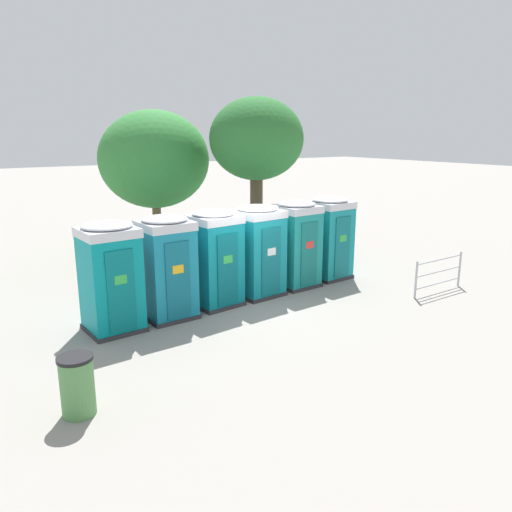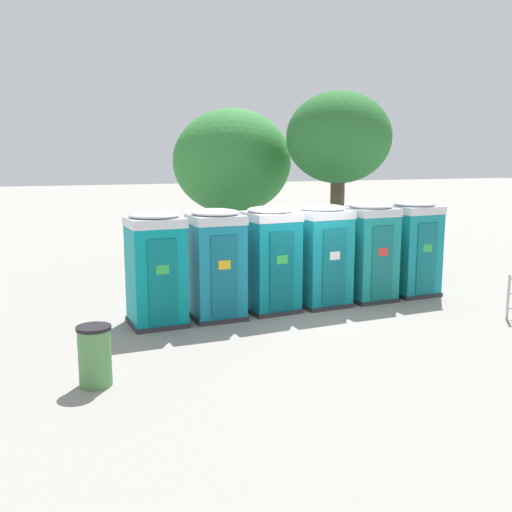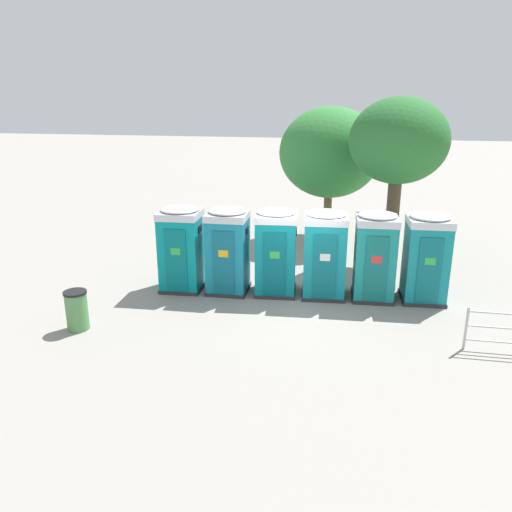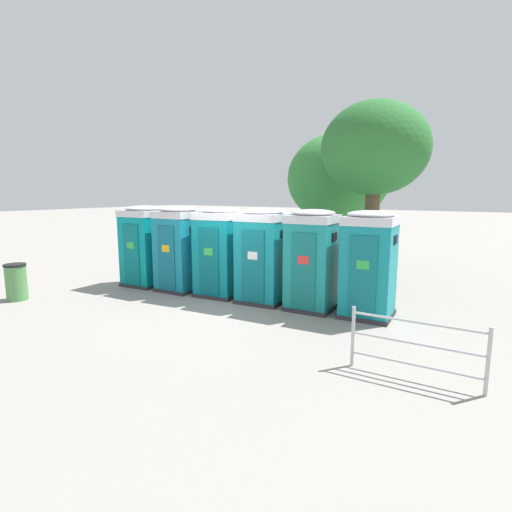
{
  "view_description": "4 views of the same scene",
  "coord_description": "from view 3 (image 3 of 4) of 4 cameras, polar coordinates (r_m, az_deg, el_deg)",
  "views": [
    {
      "loc": [
        -6.72,
        -10.75,
        4.44
      ],
      "look_at": [
        0.6,
        0.38,
        1.13
      ],
      "focal_mm": 35.0,
      "sensor_mm": 36.0,
      "label": 1
    },
    {
      "loc": [
        -5.8,
        -12.84,
        3.79
      ],
      "look_at": [
        -1.13,
        0.25,
        1.38
      ],
      "focal_mm": 42.0,
      "sensor_mm": 36.0,
      "label": 2
    },
    {
      "loc": [
        1.57,
        -13.32,
        5.53
      ],
      "look_at": [
        -1.3,
        0.23,
        1.13
      ],
      "focal_mm": 35.0,
      "sensor_mm": 36.0,
      "label": 3
    },
    {
      "loc": [
        6.22,
        -8.6,
        2.96
      ],
      "look_at": [
        0.48,
        0.37,
        1.24
      ],
      "focal_mm": 28.0,
      "sensor_mm": 36.0,
      "label": 4
    }
  ],
  "objects": [
    {
      "name": "ground_plane",
      "position": [
        14.51,
        4.86,
        -4.84
      ],
      "size": [
        120.0,
        120.0,
        0.0
      ],
      "primitive_type": "plane",
      "color": "gray"
    },
    {
      "name": "portapotty_0",
      "position": [
        14.95,
        -8.52,
        0.91
      ],
      "size": [
        1.28,
        1.27,
        2.54
      ],
      "color": "#2D2D33",
      "rests_on": "ground"
    },
    {
      "name": "portapotty_1",
      "position": [
        14.62,
        -3.23,
        0.7
      ],
      "size": [
        1.23,
        1.25,
        2.54
      ],
      "color": "#2D2D33",
      "rests_on": "ground"
    },
    {
      "name": "portapotty_2",
      "position": [
        14.48,
        2.29,
        0.55
      ],
      "size": [
        1.32,
        1.33,
        2.54
      ],
      "color": "#2D2D33",
      "rests_on": "ground"
    },
    {
      "name": "portapotty_3",
      "position": [
        14.4,
        7.85,
        0.3
      ],
      "size": [
        1.33,
        1.31,
        2.54
      ],
      "color": "#2D2D33",
      "rests_on": "ground"
    },
    {
      "name": "portapotty_4",
      "position": [
        14.47,
        13.42,
        0.06
      ],
      "size": [
        1.23,
        1.27,
        2.54
      ],
      "color": "#2D2D33",
      "rests_on": "ground"
    },
    {
      "name": "portapotty_5",
      "position": [
        14.72,
        18.85,
        -0.13
      ],
      "size": [
        1.26,
        1.28,
        2.54
      ],
      "color": "#2D2D33",
      "rests_on": "ground"
    },
    {
      "name": "street_tree_0",
      "position": [
        20.13,
        8.46,
        11.59
      ],
      "size": [
        3.98,
        3.98,
        5.25
      ],
      "color": "brown",
      "rests_on": "ground"
    },
    {
      "name": "street_tree_1",
      "position": [
        16.89,
        15.98,
        12.36
      ],
      "size": [
        3.15,
        3.15,
        5.6
      ],
      "color": "brown",
      "rests_on": "ground"
    },
    {
      "name": "trash_can",
      "position": [
        13.2,
        -19.79,
        -5.85
      ],
      "size": [
        0.57,
        0.57,
        1.01
      ],
      "color": "#518C4C",
      "rests_on": "ground"
    }
  ]
}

